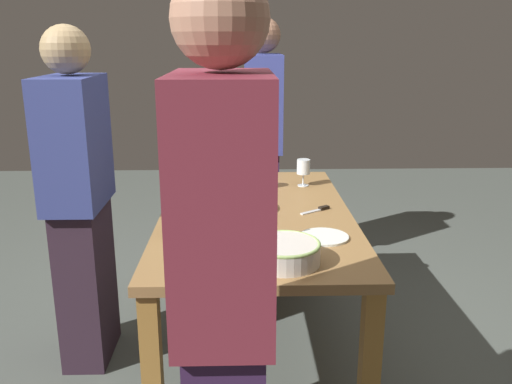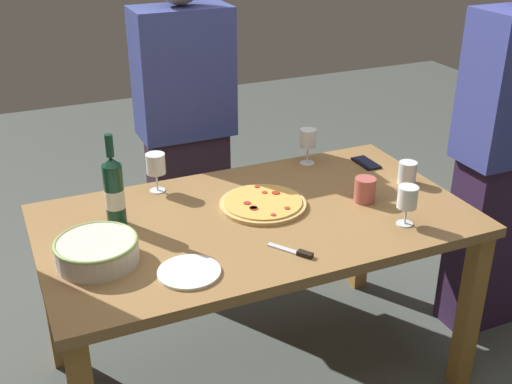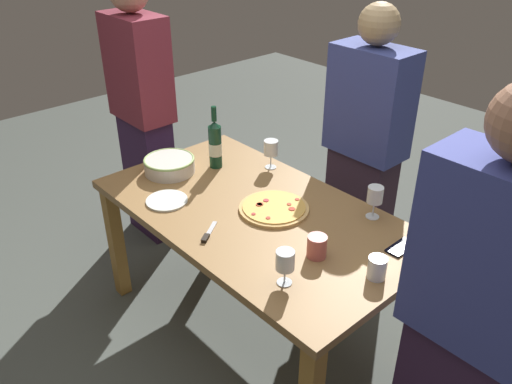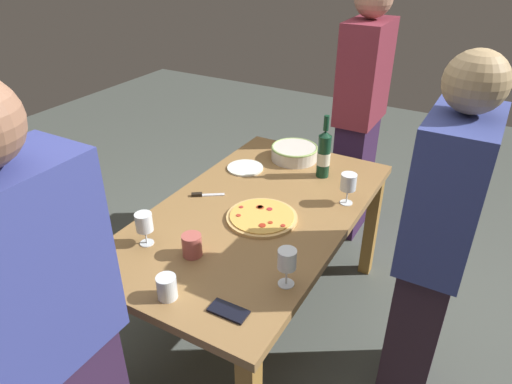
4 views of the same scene
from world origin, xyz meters
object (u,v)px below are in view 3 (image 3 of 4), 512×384
at_px(serving_bowl, 169,164).
at_px(wine_bottle, 215,144).
at_px(side_plate, 167,201).
at_px(person_guest_right, 143,113).
at_px(person_host, 473,330).
at_px(cup_ceramic, 317,246).
at_px(pizza_knife, 208,234).
at_px(wine_glass_near_pizza, 271,149).
at_px(wine_glass_far_left, 375,196).
at_px(cell_phone, 401,247).
at_px(cup_amber, 377,268).
at_px(pizza, 274,208).
at_px(wine_glass_by_bottle, 285,262).
at_px(person_guest_left, 365,149).
at_px(dining_table, 256,226).

distance_m(serving_bowl, wine_bottle, 0.27).
height_order(side_plate, person_guest_right, person_guest_right).
xyz_separation_m(side_plate, person_host, (1.49, 0.20, 0.10)).
xyz_separation_m(cup_ceramic, pizza_knife, (-0.42, -0.25, -0.04)).
height_order(wine_glass_near_pizza, person_guest_right, person_guest_right).
distance_m(wine_glass_far_left, cell_phone, 0.28).
distance_m(cup_amber, person_guest_right, 1.88).
height_order(cup_ceramic, person_guest_right, person_guest_right).
xyz_separation_m(pizza, cup_amber, (0.63, -0.05, 0.04)).
relative_size(cup_amber, cell_phone, 0.65).
bearing_deg(cup_ceramic, wine_bottle, 167.93).
height_order(cell_phone, pizza_knife, pizza_knife).
bearing_deg(wine_glass_near_pizza, wine_bottle, -134.42).
xyz_separation_m(wine_glass_near_pizza, pizza_knife, (0.29, -0.66, -0.11)).
bearing_deg(wine_glass_near_pizza, cup_ceramic, -30.09).
height_order(wine_glass_by_bottle, person_guest_left, person_guest_left).
relative_size(wine_glass_by_bottle, cell_phone, 1.05).
bearing_deg(wine_glass_by_bottle, serving_bowl, 169.90).
height_order(cell_phone, person_host, person_host).
height_order(side_plate, pizza_knife, pizza_knife).
distance_m(dining_table, cup_ceramic, 0.47).
bearing_deg(pizza, person_guest_left, 94.00).
xyz_separation_m(pizza, person_guest_left, (-0.05, 0.77, 0.05)).
bearing_deg(cell_phone, wine_glass_far_left, 153.73).
distance_m(pizza_knife, person_guest_left, 1.13).
distance_m(wine_glass_far_left, person_host, 0.85).
xyz_separation_m(cup_amber, side_plate, (-1.05, -0.29, -0.04)).
xyz_separation_m(pizza_knife, person_host, (1.12, 0.23, 0.09)).
bearing_deg(wine_glass_by_bottle, cell_phone, 72.01).
xyz_separation_m(cell_phone, pizza_knife, (-0.63, -0.56, 0.00)).
relative_size(cup_amber, person_host, 0.06).
xyz_separation_m(cup_ceramic, person_host, (0.69, -0.02, 0.05)).
distance_m(dining_table, pizza_knife, 0.32).
relative_size(wine_glass_near_pizza, cell_phone, 1.12).
distance_m(serving_bowl, cup_ceramic, 1.05).
bearing_deg(cell_phone, dining_table, -159.31).
distance_m(side_plate, pizza_knife, 0.37).
distance_m(pizza, wine_glass_near_pizza, 0.46).
bearing_deg(side_plate, pizza_knife, -4.54).
bearing_deg(side_plate, person_host, 7.57).
bearing_deg(side_plate, wine_glass_near_pizza, 83.15).
bearing_deg(dining_table, cup_ceramic, -7.24).
height_order(wine_glass_near_pizza, cup_ceramic, wine_glass_near_pizza).
relative_size(dining_table, cell_phone, 11.11).
distance_m(wine_glass_by_bottle, person_host, 0.69).
bearing_deg(person_guest_right, wine_glass_far_left, 14.45).
xyz_separation_m(cup_amber, pizza_knife, (-0.68, -0.32, -0.04)).
bearing_deg(wine_bottle, person_guest_right, -177.48).
bearing_deg(wine_glass_near_pizza, wine_glass_far_left, 0.54).
relative_size(wine_glass_by_bottle, pizza_knife, 0.99).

